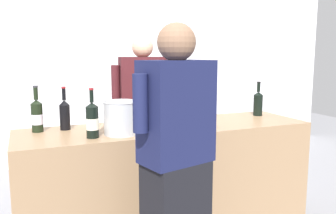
# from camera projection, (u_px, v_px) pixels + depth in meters

# --- Properties ---
(wall_back) EXTENTS (8.00, 0.10, 2.80)m
(wall_back) POSITION_uv_depth(u_px,v_px,m) (99.00, 64.00, 5.05)
(wall_back) COLOR white
(wall_back) RESTS_ON ground_plane
(counter) EXTENTS (2.27, 0.65, 0.99)m
(counter) POSITION_uv_depth(u_px,v_px,m) (168.00, 187.00, 2.81)
(counter) COLOR #9E7A56
(counter) RESTS_ON ground_plane
(wine_bottle_0) EXTENTS (0.08, 0.08, 0.33)m
(wine_bottle_0) POSITION_uv_depth(u_px,v_px,m) (92.00, 120.00, 2.34)
(wine_bottle_0) COLOR black
(wine_bottle_0) RESTS_ON counter
(wine_bottle_1) EXTENTS (0.08, 0.08, 0.31)m
(wine_bottle_1) POSITION_uv_depth(u_px,v_px,m) (258.00, 103.00, 3.19)
(wine_bottle_1) COLOR black
(wine_bottle_1) RESTS_ON counter
(wine_bottle_2) EXTENTS (0.07, 0.07, 0.33)m
(wine_bottle_2) POSITION_uv_depth(u_px,v_px,m) (140.00, 109.00, 2.79)
(wine_bottle_2) COLOR black
(wine_bottle_2) RESTS_ON counter
(wine_bottle_3) EXTENTS (0.08, 0.08, 0.33)m
(wine_bottle_3) POSITION_uv_depth(u_px,v_px,m) (37.00, 116.00, 2.52)
(wine_bottle_3) COLOR black
(wine_bottle_3) RESTS_ON counter
(wine_bottle_4) EXTENTS (0.08, 0.08, 0.35)m
(wine_bottle_4) POSITION_uv_depth(u_px,v_px,m) (211.00, 112.00, 2.66)
(wine_bottle_4) COLOR black
(wine_bottle_4) RESTS_ON counter
(wine_bottle_5) EXTENTS (0.08, 0.08, 0.32)m
(wine_bottle_5) POSITION_uv_depth(u_px,v_px,m) (65.00, 114.00, 2.59)
(wine_bottle_5) COLOR black
(wine_bottle_5) RESTS_ON counter
(wine_glass) EXTENTS (0.07, 0.07, 0.18)m
(wine_glass) POSITION_uv_depth(u_px,v_px,m) (157.00, 112.00, 2.63)
(wine_glass) COLOR silver
(wine_glass) RESTS_ON counter
(ice_bucket) EXTENTS (0.25, 0.25, 0.24)m
(ice_bucket) POSITION_uv_depth(u_px,v_px,m) (121.00, 118.00, 2.44)
(ice_bucket) COLOR silver
(ice_bucket) RESTS_ON counter
(person_server) EXTENTS (0.59, 0.30, 1.71)m
(person_server) POSITION_uv_depth(u_px,v_px,m) (143.00, 128.00, 3.41)
(person_server) COLOR black
(person_server) RESTS_ON ground_plane
(person_guest) EXTENTS (0.54, 0.33, 1.72)m
(person_guest) POSITION_uv_depth(u_px,v_px,m) (176.00, 178.00, 2.01)
(person_guest) COLOR black
(person_guest) RESTS_ON ground_plane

